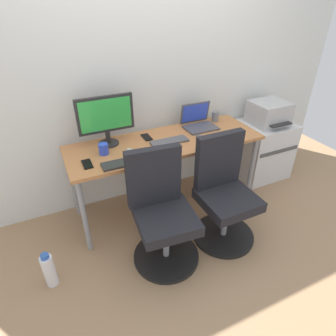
{
  "coord_description": "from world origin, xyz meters",
  "views": [
    {
      "loc": [
        -0.96,
        -2.11,
        1.89
      ],
      "look_at": [
        0.0,
        -0.05,
        0.48
      ],
      "focal_mm": 30.62,
      "sensor_mm": 36.0,
      "label": 1
    }
  ],
  "objects": [
    {
      "name": "office_chair_left",
      "position": [
        -0.29,
        -0.56,
        0.42
      ],
      "size": [
        0.54,
        0.54,
        0.94
      ],
      "color": "black",
      "rests_on": "ground"
    },
    {
      "name": "desk",
      "position": [
        0.0,
        0.0,
        0.67
      ],
      "size": [
        1.77,
        0.6,
        0.74
      ],
      "color": "#B77542",
      "rests_on": "ground"
    },
    {
      "name": "mouse_by_monitor",
      "position": [
        -0.36,
        -0.07,
        0.76
      ],
      "size": [
        0.06,
        0.1,
        0.03
      ],
      "primitive_type": "ellipsoid",
      "color": "#B7B7B7",
      "rests_on": "desk"
    },
    {
      "name": "desktop_monitor",
      "position": [
        -0.48,
        0.16,
        0.99
      ],
      "size": [
        0.48,
        0.18,
        0.43
      ],
      "color": "#262626",
      "rests_on": "desk"
    },
    {
      "name": "phone_near_monitor",
      "position": [
        -0.73,
        -0.11,
        0.74
      ],
      "size": [
        0.07,
        0.14,
        0.01
      ],
      "primitive_type": "cube",
      "color": "black",
      "rests_on": "desk"
    },
    {
      "name": "printer",
      "position": [
        1.27,
        0.09,
        0.77
      ],
      "size": [
        0.38,
        0.4,
        0.24
      ],
      "color": "#B7B7B7",
      "rests_on": "side_cabinet"
    },
    {
      "name": "phone_near_laptop",
      "position": [
        -0.13,
        0.14,
        0.74
      ],
      "size": [
        0.07,
        0.14,
        0.01
      ],
      "primitive_type": "cube",
      "color": "black",
      "rests_on": "desk"
    },
    {
      "name": "back_wall",
      "position": [
        0.0,
        0.38,
        1.3
      ],
      "size": [
        4.4,
        0.04,
        2.6
      ],
      "primitive_type": "cube",
      "color": "silver",
      "rests_on": "ground"
    },
    {
      "name": "water_bottle_on_floor",
      "position": [
        -1.17,
        -0.48,
        0.15
      ],
      "size": [
        0.09,
        0.09,
        0.31
      ],
      "color": "white",
      "rests_on": "ground"
    },
    {
      "name": "pen_cup",
      "position": [
        0.65,
        0.2,
        0.79
      ],
      "size": [
        0.07,
        0.07,
        0.1
      ],
      "primitive_type": "cylinder",
      "color": "slate",
      "rests_on": "desk"
    },
    {
      "name": "coffee_mug",
      "position": [
        -0.56,
        -0.0,
        0.79
      ],
      "size": [
        0.08,
        0.08,
        0.09
      ],
      "primitive_type": "cylinder",
      "color": "blue",
      "rests_on": "desk"
    },
    {
      "name": "keyboard_by_monitor",
      "position": [
        -0.46,
        -0.22,
        0.75
      ],
      "size": [
        0.34,
        0.12,
        0.02
      ],
      "primitive_type": "cube",
      "color": "#2D2D2D",
      "rests_on": "desk"
    },
    {
      "name": "side_cabinet",
      "position": [
        1.27,
        0.09,
        0.32
      ],
      "size": [
        0.57,
        0.51,
        0.65
      ],
      "color": "silver",
      "rests_on": "ground"
    },
    {
      "name": "keyboard_by_laptop",
      "position": [
        0.02,
        -0.04,
        0.75
      ],
      "size": [
        0.34,
        0.12,
        0.02
      ],
      "primitive_type": "cube",
      "color": "#515156",
      "rests_on": "desk"
    },
    {
      "name": "office_chair_right",
      "position": [
        0.28,
        -0.56,
        0.42
      ],
      "size": [
        0.54,
        0.54,
        0.94
      ],
      "color": "black",
      "rests_on": "ground"
    },
    {
      "name": "ground_plane",
      "position": [
        0.0,
        0.0,
        0.0
      ],
      "size": [
        5.28,
        5.28,
        0.0
      ],
      "primitive_type": "plane",
      "color": "#9E7A56"
    },
    {
      "name": "open_laptop",
      "position": [
        0.43,
        0.15,
        0.79
      ],
      "size": [
        0.31,
        0.26,
        0.23
      ],
      "color": "#4C4C51",
      "rests_on": "desk"
    },
    {
      "name": "mouse_by_laptop",
      "position": [
        0.3,
        -0.09,
        0.76
      ],
      "size": [
        0.06,
        0.1,
        0.03
      ],
      "primitive_type": "ellipsoid",
      "color": "#515156",
      "rests_on": "desk"
    }
  ]
}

